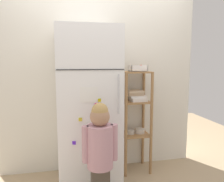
{
  "coord_description": "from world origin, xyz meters",
  "views": [
    {
      "loc": [
        -0.44,
        -2.51,
        1.43
      ],
      "look_at": [
        0.09,
        0.02,
        1.08
      ],
      "focal_mm": 35.66,
      "sensor_mm": 36.0,
      "label": 1
    }
  ],
  "objects": [
    {
      "name": "child_standing",
      "position": [
        -0.14,
        -0.53,
        0.64
      ],
      "size": [
        0.34,
        0.25,
        1.05
      ],
      "color": "#4F4439",
      "rests_on": "ground"
    },
    {
      "name": "fruit_bin",
      "position": [
        0.48,
        0.18,
        1.34
      ],
      "size": [
        0.21,
        0.14,
        0.08
      ],
      "color": "white",
      "rests_on": "pantry_shelf_unit"
    },
    {
      "name": "ground_plane",
      "position": [
        0.0,
        0.0,
        0.0
      ],
      "size": [
        6.0,
        6.0,
        0.0
      ],
      "primitive_type": "plane",
      "color": "tan"
    },
    {
      "name": "pantry_shelf_unit",
      "position": [
        0.43,
        0.17,
        0.81
      ],
      "size": [
        0.36,
        0.33,
        1.3
      ],
      "color": "#9E7247",
      "rests_on": "ground"
    },
    {
      "name": "kitchen_wall_back",
      "position": [
        0.0,
        0.37,
        1.15
      ],
      "size": [
        2.57,
        0.03,
        2.31
      ],
      "primitive_type": "cube",
      "color": "silver",
      "rests_on": "ground"
    },
    {
      "name": "refrigerator",
      "position": [
        -0.19,
        0.02,
        0.9
      ],
      "size": [
        0.69,
        0.67,
        1.81
      ],
      "color": "white",
      "rests_on": "ground"
    }
  ]
}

